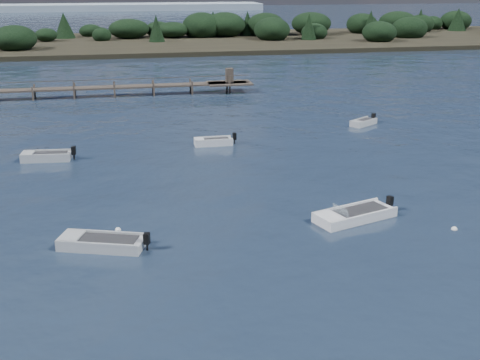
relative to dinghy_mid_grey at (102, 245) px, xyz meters
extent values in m
plane|color=#152133|center=(9.86, 51.81, -0.15)|extent=(400.00, 400.00, 0.00)
cube|color=#AAAEB1|center=(0.01, 0.00, -0.06)|extent=(4.39, 2.83, 0.68)
cube|color=#AAAEB1|center=(-1.47, 0.51, 0.35)|extent=(1.40, 1.65, 0.14)
cube|color=#28282B|center=(0.32, -0.11, 0.27)|extent=(3.05, 2.10, 0.12)
cube|color=#AAAEB1|center=(-0.23, -0.69, 0.35)|extent=(3.91, 1.47, 0.14)
cube|color=#AAAEB1|center=(0.25, 0.68, 0.35)|extent=(3.91, 1.47, 0.14)
cube|color=black|center=(2.15, -0.75, 0.46)|extent=(0.37, 0.40, 0.54)
cylinder|color=black|center=(2.15, -0.75, -0.01)|extent=(0.12, 0.12, 0.54)
cube|color=white|center=(13.48, 0.93, -0.06)|extent=(4.90, 3.06, 0.67)
cube|color=white|center=(11.82, 0.39, 0.34)|extent=(1.53, 1.82, 0.13)
cube|color=#28282B|center=(13.83, 1.05, 0.26)|extent=(3.40, 2.28, 0.11)
cube|color=white|center=(13.73, 0.17, 0.34)|extent=(4.41, 1.53, 0.13)
cube|color=white|center=(13.23, 1.70, 0.34)|extent=(4.41, 1.53, 0.13)
cube|color=black|center=(15.87, 1.71, 0.45)|extent=(0.36, 0.39, 0.53)
cylinder|color=black|center=(15.87, 1.71, -0.01)|extent=(0.12, 0.12, 0.53)
cube|color=silver|center=(12.52, 0.62, 0.57)|extent=(0.53, 1.23, 0.40)
cube|color=#AAAEB1|center=(-4.08, 15.88, -0.05)|extent=(3.55, 1.72, 0.75)
cube|color=#AAAEB1|center=(-5.38, 16.01, 0.39)|extent=(0.94, 1.33, 0.15)
cube|color=#28282B|center=(-3.81, 15.85, 0.31)|extent=(2.43, 1.34, 0.13)
cube|color=#AAAEB1|center=(-4.14, 15.25, 0.39)|extent=(3.42, 0.46, 0.15)
cube|color=#AAAEB1|center=(-4.02, 16.51, 0.39)|extent=(3.42, 0.46, 0.15)
cube|color=black|center=(-2.14, 15.69, 0.52)|extent=(0.33, 0.39, 0.59)
cylinder|color=black|center=(-2.14, 15.69, 0.01)|extent=(0.12, 0.12, 0.59)
cube|color=white|center=(8.37, 17.55, -0.05)|extent=(2.95, 1.18, 0.69)
cube|color=white|center=(7.25, 17.55, 0.35)|extent=(0.71, 1.06, 0.14)
cube|color=#28282B|center=(8.60, 17.55, 0.27)|extent=(2.01, 0.94, 0.12)
cube|color=white|center=(8.37, 17.02, 0.35)|extent=(2.95, 0.12, 0.14)
cube|color=white|center=(8.37, 18.08, 0.35)|extent=(2.95, 0.12, 0.14)
cube|color=black|center=(10.06, 17.55, 0.47)|extent=(0.28, 0.33, 0.54)
cylinder|color=black|center=(10.06, 17.55, -0.01)|extent=(0.10, 0.10, 0.54)
cube|color=#AAAEB1|center=(22.54, 21.44, -0.06)|extent=(2.89, 2.43, 0.64)
cube|color=#AAAEB1|center=(21.67, 20.86, 0.31)|extent=(1.09, 1.19, 0.13)
cube|color=#28282B|center=(22.73, 21.56, 0.24)|extent=(2.04, 1.76, 0.11)
cube|color=#AAAEB1|center=(22.82, 21.03, 0.31)|extent=(2.35, 1.61, 0.13)
cube|color=#AAAEB1|center=(22.27, 21.85, 0.31)|extent=(2.35, 1.61, 0.13)
cube|color=black|center=(23.86, 22.31, 0.42)|extent=(0.39, 0.40, 0.50)
cylinder|color=black|center=(23.86, 22.31, -0.02)|extent=(0.13, 0.13, 0.50)
sphere|color=white|center=(18.06, -1.47, -0.15)|extent=(0.32, 0.32, 0.32)
sphere|color=white|center=(0.78, 1.98, -0.15)|extent=(0.32, 0.32, 0.32)
cube|color=#4B4037|center=(13.86, 39.81, 0.85)|extent=(5.00, 3.20, 0.18)
cube|color=#4B4037|center=(13.86, 39.81, 1.75)|extent=(0.80, 0.80, 1.60)
cylinder|color=#4B4037|center=(-7.60, 38.96, 0.25)|extent=(0.20, 0.20, 2.20)
cylinder|color=#4B4037|center=(-7.60, 40.67, 0.25)|extent=(0.20, 0.20, 2.20)
cylinder|color=#4B4037|center=(-3.34, 38.96, 0.25)|extent=(0.20, 0.20, 2.20)
cylinder|color=#4B4037|center=(-3.34, 40.67, 0.25)|extent=(0.20, 0.20, 2.20)
cylinder|color=#4B4037|center=(0.93, 38.96, 0.25)|extent=(0.20, 0.20, 2.20)
cylinder|color=#4B4037|center=(0.93, 40.67, 0.25)|extent=(0.20, 0.20, 2.20)
cylinder|color=#4B4037|center=(5.20, 38.96, 0.25)|extent=(0.20, 0.20, 2.20)
cylinder|color=#4B4037|center=(5.20, 40.67, 0.25)|extent=(0.20, 0.20, 2.20)
cylinder|color=#4B4037|center=(9.46, 38.96, 0.25)|extent=(0.20, 0.20, 2.20)
cylinder|color=#4B4037|center=(9.46, 40.67, 0.25)|extent=(0.20, 0.20, 2.20)
cylinder|color=#4B4037|center=(13.73, 38.96, 0.25)|extent=(0.20, 0.20, 2.20)
cylinder|color=#4B4037|center=(13.73, 40.67, 0.25)|extent=(0.20, 0.20, 2.20)
cube|color=black|center=(34.86, 91.81, -0.15)|extent=(190.00, 40.00, 1.60)
ellipsoid|color=black|center=(34.86, 91.81, 2.65)|extent=(180.50, 36.00, 4.40)
camera|label=1|loc=(1.21, -27.58, 12.42)|focal=45.00mm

